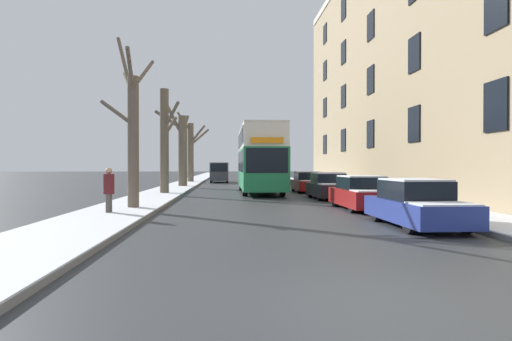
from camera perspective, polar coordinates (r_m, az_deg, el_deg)
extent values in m
plane|color=#303335|center=(6.22, 15.47, -15.96)|extent=(320.00, 320.00, 0.00)
cube|color=slate|center=(58.81, -7.61, -1.16)|extent=(2.82, 130.00, 0.13)
cube|color=silver|center=(58.80, -7.61, -1.08)|extent=(2.79, 130.00, 0.03)
cube|color=slate|center=(59.21, 4.12, -1.15)|extent=(2.82, 130.00, 0.13)
cube|color=silver|center=(59.20, 4.12, -1.07)|extent=(2.79, 130.00, 0.03)
cube|color=tan|center=(33.18, 21.79, 12.76)|extent=(9.00, 39.55, 17.66)
cube|color=black|center=(18.12, 27.77, 7.17)|extent=(0.08, 1.40, 1.80)
cube|color=black|center=(24.31, 19.15, 5.48)|extent=(0.08, 1.40, 1.80)
cube|color=black|center=(30.82, 14.11, 4.43)|extent=(0.08, 1.40, 1.80)
cube|color=black|center=(37.50, 10.86, 3.73)|extent=(0.08, 1.40, 1.80)
cube|color=black|center=(44.27, 8.60, 3.24)|extent=(0.08, 1.40, 1.80)
cube|color=black|center=(18.87, 27.81, 17.88)|extent=(0.08, 1.40, 1.80)
cube|color=black|center=(24.87, 19.17, 13.62)|extent=(0.08, 1.40, 1.80)
cube|color=black|center=(31.27, 14.13, 10.90)|extent=(0.08, 1.40, 1.80)
cube|color=black|center=(37.87, 10.87, 9.08)|extent=(0.08, 1.40, 1.80)
cube|color=black|center=(44.58, 8.61, 7.78)|extent=(0.08, 1.40, 1.80)
cube|color=black|center=(32.09, 14.14, 17.12)|extent=(0.08, 1.40, 1.80)
cube|color=black|center=(38.55, 10.88, 14.27)|extent=(0.08, 1.40, 1.80)
cube|color=black|center=(45.16, 8.61, 12.23)|extent=(0.08, 1.40, 1.80)
cube|color=black|center=(39.54, 10.89, 19.25)|extent=(0.08, 1.40, 1.80)
cube|color=black|center=(46.01, 8.62, 16.54)|extent=(0.08, 1.40, 1.80)
cylinder|color=brown|center=(18.66, -15.10, 3.25)|extent=(0.44, 0.44, 5.33)
cylinder|color=brown|center=(18.18, -15.44, 12.00)|extent=(0.29, 1.76, 1.42)
cylinder|color=brown|center=(19.38, -16.98, 6.91)|extent=(1.62, 1.11, 1.17)
cylinder|color=brown|center=(19.76, -13.91, 11.60)|extent=(0.68, 1.76, 1.53)
cylinder|color=brown|center=(19.80, -15.63, 10.51)|extent=(0.86, 1.74, 1.18)
cylinder|color=brown|center=(19.96, -16.02, 12.20)|extent=(1.16, 1.84, 2.97)
cylinder|color=brown|center=(28.51, -11.38, 3.50)|extent=(0.54, 0.54, 6.52)
cylinder|color=brown|center=(28.15, -10.55, 6.78)|extent=(1.18, 1.08, 1.64)
cylinder|color=brown|center=(29.25, -11.55, 6.72)|extent=(0.54, 1.38, 1.47)
cylinder|color=brown|center=(29.09, -10.67, 5.42)|extent=(0.81, 1.32, 1.35)
cylinder|color=brown|center=(38.46, -9.15, 2.33)|extent=(0.74, 0.74, 5.99)
cylinder|color=brown|center=(38.99, -10.81, 6.20)|extent=(2.49, 0.75, 1.74)
cylinder|color=brown|center=(38.75, -10.19, 6.26)|extent=(1.65, 0.35, 3.01)
cylinder|color=brown|center=(38.97, -8.84, 5.72)|extent=(0.68, 1.08, 1.58)
cylinder|color=brown|center=(49.53, -8.18, 2.17)|extent=(0.65, 0.65, 6.41)
cylinder|color=brown|center=(49.26, -8.98, 6.04)|extent=(1.55, 1.35, 2.06)
cylinder|color=brown|center=(50.04, -7.07, 4.15)|extent=(2.10, 1.28, 1.93)
cylinder|color=brown|center=(48.78, -7.34, 4.48)|extent=(1.82, 1.85, 1.90)
cube|color=#1E7A47|center=(30.53, 0.46, 0.21)|extent=(2.57, 11.33, 2.53)
cube|color=silver|center=(30.58, 0.46, 3.82)|extent=(2.52, 11.10, 1.33)
cube|color=beige|center=(30.63, 0.46, 5.17)|extent=(2.52, 11.10, 0.12)
cube|color=black|center=(30.53, 0.46, 1.12)|extent=(2.60, 9.97, 1.32)
cube|color=black|center=(30.59, 0.46, 3.95)|extent=(2.60, 9.97, 1.01)
cube|color=black|center=(24.91, 1.39, 1.26)|extent=(2.32, 0.06, 1.38)
cube|color=orange|center=(24.94, 1.39, 3.81)|extent=(1.80, 0.05, 0.32)
cylinder|color=black|center=(27.10, -1.39, -2.10)|extent=(0.30, 1.07, 1.07)
cylinder|color=black|center=(27.28, 3.31, -2.08)|extent=(0.30, 1.07, 1.07)
cylinder|color=black|center=(33.66, -1.83, -1.59)|extent=(0.30, 1.07, 1.07)
cylinder|color=black|center=(33.81, 1.96, -1.58)|extent=(0.30, 1.07, 1.07)
cube|color=navy|center=(14.16, 19.43, -4.74)|extent=(1.73, 4.51, 0.61)
cube|color=black|center=(14.29, 19.16, -2.33)|extent=(1.49, 2.26, 0.56)
cube|color=silver|center=(14.28, 19.16, -1.09)|extent=(1.45, 2.14, 0.05)
cube|color=silver|center=(12.68, 22.28, -3.87)|extent=(1.56, 1.18, 0.04)
cylinder|color=black|center=(12.64, 18.68, -5.99)|extent=(0.20, 0.68, 0.68)
cylinder|color=black|center=(13.29, 24.75, -5.69)|extent=(0.20, 0.68, 0.68)
cylinder|color=black|center=(15.17, 14.78, -4.90)|extent=(0.20, 0.68, 0.68)
cylinder|color=black|center=(15.71, 20.03, -4.73)|extent=(0.20, 0.68, 0.68)
cube|color=maroon|center=(19.21, 13.12, -3.28)|extent=(1.78, 4.48, 0.66)
cube|color=black|center=(19.35, 12.97, -1.53)|extent=(1.53, 2.24, 0.51)
cube|color=silver|center=(19.34, 12.98, -0.70)|extent=(1.50, 2.13, 0.05)
cube|color=silver|center=(17.67, 14.62, -2.47)|extent=(1.61, 1.17, 0.04)
cylinder|color=black|center=(17.71, 11.95, -4.12)|extent=(0.20, 0.67, 0.67)
cylinder|color=black|center=(18.20, 16.71, -4.01)|extent=(0.20, 0.67, 0.67)
cylinder|color=black|center=(20.31, 9.91, -3.53)|extent=(0.20, 0.67, 0.67)
cylinder|color=black|center=(20.73, 14.12, -3.46)|extent=(0.20, 0.67, 0.67)
cube|color=black|center=(25.19, 9.06, -2.37)|extent=(1.78, 4.39, 0.67)
cube|color=black|center=(25.33, 8.97, -0.99)|extent=(1.53, 2.19, 0.54)
cube|color=silver|center=(25.33, 8.97, -0.31)|extent=(1.49, 2.08, 0.07)
cube|color=silver|center=(23.65, 9.89, -1.69)|extent=(1.60, 1.15, 0.06)
cylinder|color=black|center=(23.75, 7.92, -3.02)|extent=(0.20, 0.61, 0.61)
cylinder|color=black|center=(24.11, 11.56, -2.98)|extent=(0.20, 0.61, 0.61)
cylinder|color=black|center=(26.33, 6.77, -2.68)|extent=(0.20, 0.61, 0.61)
cylinder|color=black|center=(26.65, 10.07, -2.64)|extent=(0.20, 0.61, 0.61)
cube|color=maroon|center=(31.58, 6.45, -1.81)|extent=(1.80, 4.43, 0.64)
cube|color=black|center=(31.74, 6.40, -0.72)|extent=(1.55, 2.21, 0.55)
cube|color=silver|center=(31.74, 6.40, -0.17)|extent=(1.51, 2.10, 0.05)
cube|color=silver|center=(30.03, 6.98, -1.27)|extent=(1.62, 1.16, 0.04)
cylinder|color=black|center=(30.15, 5.41, -2.21)|extent=(0.20, 0.67, 0.67)
cylinder|color=black|center=(30.44, 8.35, -2.19)|extent=(0.20, 0.67, 0.67)
cylinder|color=black|center=(32.77, 4.68, -2.00)|extent=(0.20, 0.67, 0.67)
cylinder|color=black|center=(33.04, 7.40, -1.98)|extent=(0.20, 0.67, 0.67)
cube|color=#333842|center=(51.10, -4.60, -0.13)|extent=(1.98, 5.59, 1.97)
cube|color=black|center=(48.32, -4.65, 0.37)|extent=(1.74, 0.06, 0.87)
cylinder|color=black|center=(49.35, -5.64, -1.16)|extent=(0.22, 0.68, 0.68)
cylinder|color=black|center=(49.32, -3.62, -1.15)|extent=(0.22, 0.68, 0.68)
cylinder|color=black|center=(52.92, -5.51, -1.04)|extent=(0.22, 0.68, 0.68)
cylinder|color=black|center=(52.90, -3.62, -1.04)|extent=(0.22, 0.68, 0.68)
cylinder|color=#4C4742|center=(16.73, -17.99, -4.19)|extent=(0.18, 0.18, 0.80)
cylinder|color=#4C4742|center=(16.89, -17.83, -4.15)|extent=(0.18, 0.18, 0.80)
cylinder|color=#59191E|center=(16.77, -17.92, -1.61)|extent=(0.38, 0.38, 0.70)
sphere|color=tan|center=(16.76, -17.92, -0.03)|extent=(0.22, 0.22, 0.22)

